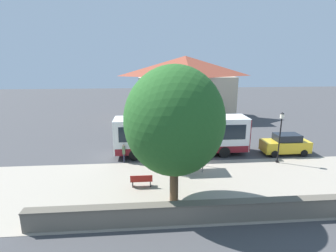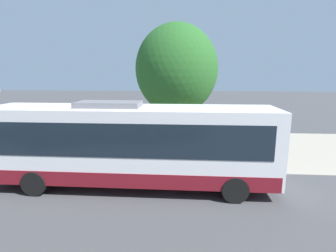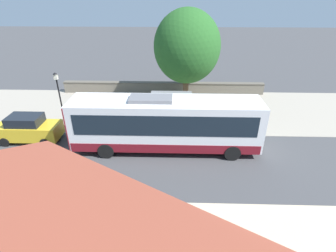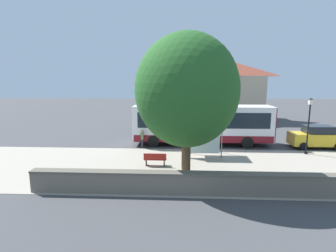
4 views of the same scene
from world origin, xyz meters
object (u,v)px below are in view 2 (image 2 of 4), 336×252
(bus, at_px, (131,143))
(bus_shelter, at_px, (150,123))
(pedestrian, at_px, (244,157))
(shade_tree, at_px, (177,70))
(bench, at_px, (205,141))

(bus, distance_m, bus_shelter, 3.62)
(pedestrian, bearing_deg, bus_shelter, -113.09)
(bus_shelter, bearing_deg, shade_tree, 164.84)
(bus, xyz_separation_m, shade_tree, (-8.16, 1.54, 3.14))
(pedestrian, bearing_deg, bench, -161.48)
(bus_shelter, xyz_separation_m, pedestrian, (2.02, 4.74, -1.13))
(bench, bearing_deg, bus_shelter, -52.00)
(bus_shelter, relative_size, pedestrian, 1.95)
(bench, height_order, shade_tree, shade_tree)
(pedestrian, relative_size, bench, 1.06)
(bus_shelter, relative_size, bench, 2.07)
(bus, relative_size, pedestrian, 7.50)
(pedestrian, relative_size, shade_tree, 0.19)
(bench, relative_size, shade_tree, 0.18)
(bus_shelter, distance_m, pedestrian, 5.27)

